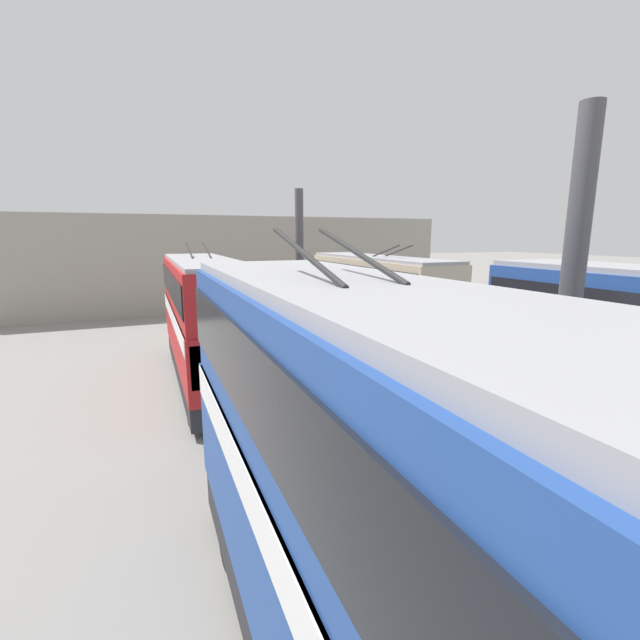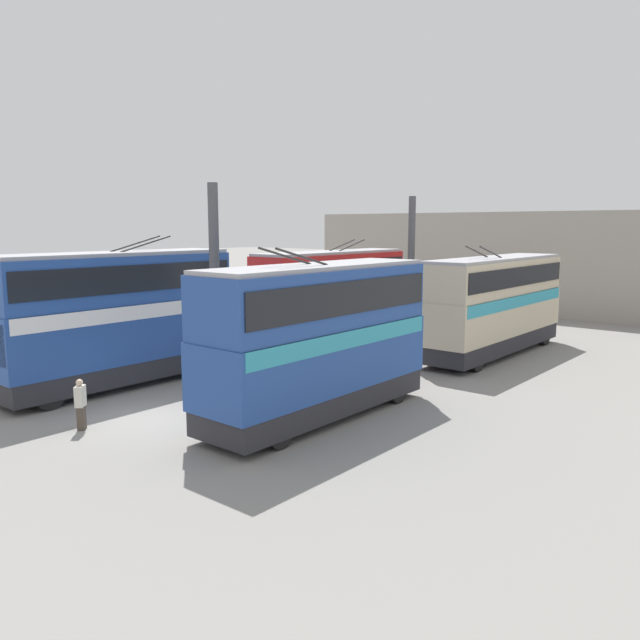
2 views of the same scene
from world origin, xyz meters
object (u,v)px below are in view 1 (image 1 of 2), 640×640
bus_left_far (376,297)px  person_aisle_midway (436,405)px  oil_drum (377,461)px  bus_right_near (375,499)px  person_by_right_row (385,494)px  bus_right_far (206,313)px  person_by_left_row (546,444)px

bus_left_far → person_aisle_midway: bus_left_far is taller
bus_left_far → oil_drum: bus_left_far is taller
bus_right_near → oil_drum: bus_right_near is taller
bus_right_near → person_by_right_row: (2.83, -1.89, -2.13)m
bus_right_far → bus_right_near: bearing=-180.0°
bus_right_near → oil_drum: 6.05m
person_by_left_row → bus_right_near: bearing=-177.3°
bus_left_far → oil_drum: size_ratio=12.78×
bus_left_far → person_aisle_midway: (-9.35, 3.25, -1.81)m
oil_drum → person_aisle_midway: bearing=-64.4°
bus_right_near → oil_drum: bearing=-30.7°
person_aisle_midway → oil_drum: size_ratio=2.05×
bus_left_far → bus_right_far: size_ratio=1.03×
person_aisle_midway → person_by_left_row: bearing=1.3°
person_by_right_row → person_aisle_midway: bearing=-108.9°
person_by_right_row → oil_drum: (1.87, -0.90, -0.46)m
bus_right_near → person_by_left_row: size_ratio=6.21×
bus_left_far → bus_right_far: bearing=102.1°
person_by_left_row → bus_left_far: bearing=57.2°
bus_right_far → person_by_left_row: 12.38m
person_by_right_row → bus_right_near: bearing=86.0°
bus_right_near → person_aisle_midway: bearing=-42.5°
bus_right_far → person_by_right_row: 10.98m
person_by_left_row → person_aisle_midway: person_aisle_midway is taller
bus_right_near → person_by_left_row: 7.72m
person_aisle_midway → bus_right_far: bearing=-165.2°
bus_right_near → person_aisle_midway: size_ratio=5.47×
bus_right_far → person_aisle_midway: size_ratio=6.04×
oil_drum → bus_left_far: bearing=-29.2°
bus_right_far → oil_drum: bus_right_far is taller
bus_right_near → person_by_left_row: bus_right_near is taller
bus_left_far → bus_right_far: 8.94m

